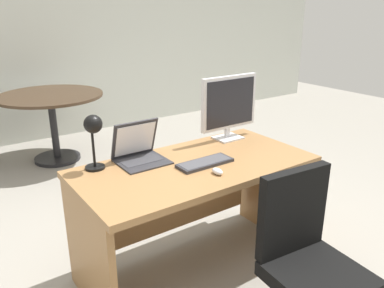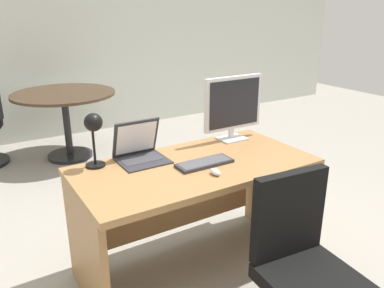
{
  "view_description": "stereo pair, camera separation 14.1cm",
  "coord_description": "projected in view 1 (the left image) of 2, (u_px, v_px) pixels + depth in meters",
  "views": [
    {
      "loc": [
        -1.33,
        -1.84,
        1.69
      ],
      "look_at": [
        0.0,
        0.04,
        0.88
      ],
      "focal_mm": 36.49,
      "sensor_mm": 36.0,
      "label": 1
    },
    {
      "loc": [
        -1.21,
        -1.92,
        1.69
      ],
      "look_at": [
        0.0,
        0.04,
        0.88
      ],
      "focal_mm": 36.49,
      "sensor_mm": 36.0,
      "label": 2
    }
  ],
  "objects": [
    {
      "name": "desk_lamp",
      "position": [
        93.0,
        131.0,
        2.28
      ],
      "size": [
        0.12,
        0.14,
        0.34
      ],
      "color": "black",
      "rests_on": "desk"
    },
    {
      "name": "ground",
      "position": [
        107.0,
        187.0,
        3.86
      ],
      "size": [
        12.0,
        12.0,
        0.0
      ],
      "primitive_type": "plane",
      "color": "gray"
    },
    {
      "name": "mouse",
      "position": [
        217.0,
        171.0,
        2.29
      ],
      "size": [
        0.05,
        0.08,
        0.04
      ],
      "color": "silver",
      "rests_on": "desk"
    },
    {
      "name": "laptop",
      "position": [
        138.0,
        149.0,
        2.49
      ],
      "size": [
        0.3,
        0.28,
        0.26
      ],
      "color": "#2D2D33",
      "rests_on": "desk"
    },
    {
      "name": "office_chair",
      "position": [
        309.0,
        275.0,
        2.06
      ],
      "size": [
        0.56,
        0.56,
        0.9
      ],
      "color": "black",
      "rests_on": "ground"
    },
    {
      "name": "monitor",
      "position": [
        229.0,
        104.0,
        2.83
      ],
      "size": [
        0.48,
        0.16,
        0.47
      ],
      "color": "silver",
      "rests_on": "desk"
    },
    {
      "name": "back_wall",
      "position": [
        36.0,
        30.0,
        4.87
      ],
      "size": [
        10.0,
        0.1,
        2.8
      ],
      "primitive_type": "cube",
      "color": "silver",
      "rests_on": "ground"
    },
    {
      "name": "meeting_table",
      "position": [
        52.0,
        111.0,
        4.35
      ],
      "size": [
        1.14,
        1.14,
        0.77
      ],
      "color": "black",
      "rests_on": "ground"
    },
    {
      "name": "keyboard",
      "position": [
        205.0,
        163.0,
        2.44
      ],
      "size": [
        0.36,
        0.14,
        0.02
      ],
      "color": "#2D2D33",
      "rests_on": "desk"
    },
    {
      "name": "desk",
      "position": [
        191.0,
        192.0,
        2.56
      ],
      "size": [
        1.5,
        0.76,
        0.76
      ],
      "color": "#9E7042",
      "rests_on": "ground"
    }
  ]
}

